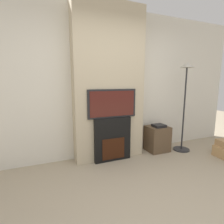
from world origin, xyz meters
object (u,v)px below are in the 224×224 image
fireplace (112,139)px  television (112,104)px  media_stand (157,138)px  floor_lamp (185,91)px

fireplace → television: bearing=-90.0°
media_stand → fireplace: bearing=-176.9°
floor_lamp → media_stand: (-0.49, 0.17, -0.95)m
fireplace → media_stand: fireplace is taller
media_stand → television: bearing=-176.8°
television → media_stand: (1.02, 0.06, -0.77)m
floor_lamp → fireplace: bearing=175.7°
television → media_stand: size_ratio=1.57×
fireplace → media_stand: (1.02, 0.06, -0.13)m
television → floor_lamp: bearing=-4.2°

